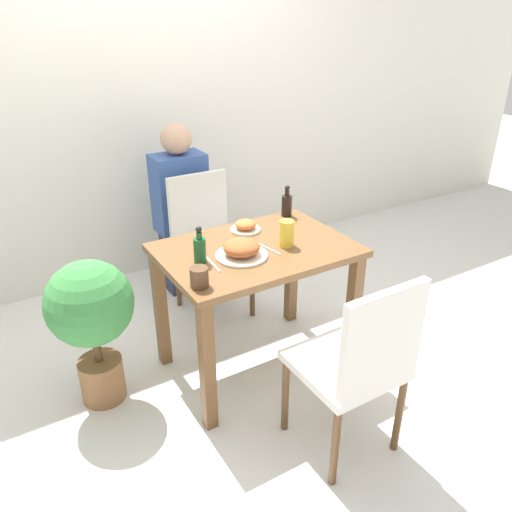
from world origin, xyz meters
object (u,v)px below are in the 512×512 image
(food_plate, at_px, (241,249))
(condiment_bottle, at_px, (287,204))
(drink_cup, at_px, (199,277))
(side_plate, at_px, (245,226))
(chair_near, at_px, (359,361))
(potted_plant_left, at_px, (91,314))
(chair_far, at_px, (207,237))
(person_figure, at_px, (181,211))
(sauce_bottle, at_px, (200,249))
(juice_glass, at_px, (286,233))

(food_plate, distance_m, condiment_bottle, 0.59)
(food_plate, distance_m, drink_cup, 0.34)
(side_plate, relative_size, drink_cup, 1.83)
(food_plate, bearing_deg, drink_cup, -151.86)
(chair_near, height_order, condiment_bottle, condiment_bottle)
(potted_plant_left, bearing_deg, food_plate, -18.50)
(chair_far, distance_m, person_figure, 0.33)
(drink_cup, xyz_separation_m, sauce_bottle, (0.10, 0.21, 0.03))
(food_plate, bearing_deg, person_figure, 82.62)
(food_plate, height_order, side_plate, food_plate)
(chair_far, bearing_deg, condiment_bottle, -53.91)
(condiment_bottle, bearing_deg, chair_near, -107.68)
(sauce_bottle, bearing_deg, drink_cup, -116.10)
(food_plate, relative_size, condiment_bottle, 1.38)
(sauce_bottle, relative_size, condiment_bottle, 1.00)
(side_plate, xyz_separation_m, potted_plant_left, (-0.87, -0.03, -0.25))
(chair_far, bearing_deg, sauce_bottle, -117.50)
(chair_far, relative_size, potted_plant_left, 1.15)
(juice_glass, height_order, sauce_bottle, sauce_bottle)
(side_plate, bearing_deg, person_figure, 92.36)
(drink_cup, distance_m, sauce_bottle, 0.23)
(sauce_bottle, bearing_deg, chair_near, -64.10)
(chair_far, xyz_separation_m, potted_plant_left, (-0.87, -0.53, 0.00))
(food_plate, relative_size, sauce_bottle, 1.38)
(chair_near, height_order, chair_far, same)
(chair_near, distance_m, condiment_bottle, 1.11)
(chair_near, relative_size, potted_plant_left, 1.15)
(condiment_bottle, relative_size, potted_plant_left, 0.24)
(drink_cup, xyz_separation_m, juice_glass, (0.55, 0.15, 0.02))
(side_plate, xyz_separation_m, person_figure, (-0.03, 0.82, -0.18))
(drink_cup, relative_size, condiment_bottle, 0.49)
(sauce_bottle, height_order, potted_plant_left, sauce_bottle)
(chair_near, xyz_separation_m, juice_glass, (0.09, 0.68, 0.30))
(chair_near, xyz_separation_m, chair_far, (0.01, 1.45, 0.00))
(drink_cup, relative_size, person_figure, 0.08)
(food_plate, height_order, sauce_bottle, sauce_bottle)
(sauce_bottle, bearing_deg, juice_glass, -6.98)
(chair_far, relative_size, food_plate, 3.49)
(sauce_bottle, height_order, person_figure, person_figure)
(chair_near, distance_m, juice_glass, 0.75)
(chair_near, relative_size, person_figure, 0.76)
(condiment_bottle, distance_m, potted_plant_left, 1.22)
(food_plate, bearing_deg, side_plate, 56.59)
(drink_cup, height_order, sauce_bottle, sauce_bottle)
(food_plate, xyz_separation_m, side_plate, (0.17, 0.26, -0.01))
(side_plate, bearing_deg, condiment_bottle, 12.46)
(juice_glass, xyz_separation_m, sauce_bottle, (-0.45, 0.06, 0.00))
(condiment_bottle, bearing_deg, drink_cup, -147.93)
(juice_glass, height_order, condiment_bottle, condiment_bottle)
(drink_cup, bearing_deg, potted_plant_left, 135.32)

